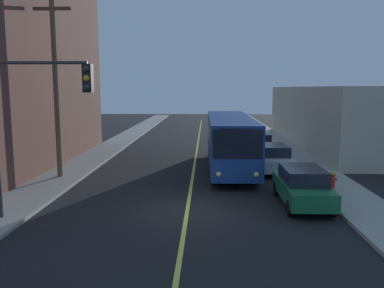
# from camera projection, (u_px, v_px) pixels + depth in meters

# --- Properties ---
(ground_plane) EXTENTS (120.00, 120.00, 0.00)m
(ground_plane) POSITION_uv_depth(u_px,v_px,m) (187.00, 211.00, 15.90)
(ground_plane) COLOR black
(sidewalk_left) EXTENTS (2.50, 90.00, 0.15)m
(sidewalk_left) POSITION_uv_depth(u_px,v_px,m) (86.00, 162.00, 26.05)
(sidewalk_left) COLOR gray
(sidewalk_left) RESTS_ON ground
(sidewalk_right) EXTENTS (2.50, 90.00, 0.15)m
(sidewalk_right) POSITION_uv_depth(u_px,v_px,m) (306.00, 164.00, 25.52)
(sidewalk_right) COLOR gray
(sidewalk_right) RESTS_ON ground
(lane_stripe_center) EXTENTS (0.16, 60.00, 0.01)m
(lane_stripe_center) POSITION_uv_depth(u_px,v_px,m) (197.00, 152.00, 30.74)
(lane_stripe_center) COLOR #D8CC4C
(lane_stripe_center) RESTS_ON ground
(building_right_warehouse) EXTENTS (12.00, 23.84, 5.07)m
(building_right_warehouse) POSITION_uv_depth(u_px,v_px,m) (364.00, 116.00, 34.11)
(building_right_warehouse) COLOR beige
(building_right_warehouse) RESTS_ON ground
(city_bus) EXTENTS (2.65, 12.18, 3.20)m
(city_bus) POSITION_uv_depth(u_px,v_px,m) (229.00, 139.00, 24.39)
(city_bus) COLOR navy
(city_bus) RESTS_ON ground
(parked_car_green) EXTENTS (1.83, 4.40, 1.62)m
(parked_car_green) POSITION_uv_depth(u_px,v_px,m) (302.00, 186.00, 16.66)
(parked_car_green) COLOR #196038
(parked_car_green) RESTS_ON ground
(parked_car_silver) EXTENTS (1.92, 4.45, 1.62)m
(parked_car_silver) POSITION_uv_depth(u_px,v_px,m) (273.00, 158.00, 23.35)
(parked_car_silver) COLOR #B7B7BC
(parked_car_silver) RESTS_ON ground
(parked_car_red) EXTENTS (1.90, 4.44, 1.62)m
(parked_car_red) POSITION_uv_depth(u_px,v_px,m) (258.00, 143.00, 29.46)
(parked_car_red) COLOR maroon
(parked_car_red) RESTS_ON ground
(utility_pole_near) EXTENTS (2.40, 0.28, 10.39)m
(utility_pole_near) POSITION_uv_depth(u_px,v_px,m) (55.00, 71.00, 20.78)
(utility_pole_near) COLOR brown
(utility_pole_near) RESTS_ON sidewalk_left
(traffic_signal_left_corner) EXTENTS (3.75, 0.48, 6.00)m
(traffic_signal_left_corner) POSITION_uv_depth(u_px,v_px,m) (35.00, 106.00, 14.11)
(traffic_signal_left_corner) COLOR #2D2D33
(traffic_signal_left_corner) RESTS_ON sidewalk_left
(fire_hydrant) EXTENTS (0.44, 0.26, 0.84)m
(fire_hydrant) POSITION_uv_depth(u_px,v_px,m) (332.00, 180.00, 18.91)
(fire_hydrant) COLOR red
(fire_hydrant) RESTS_ON sidewalk_right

